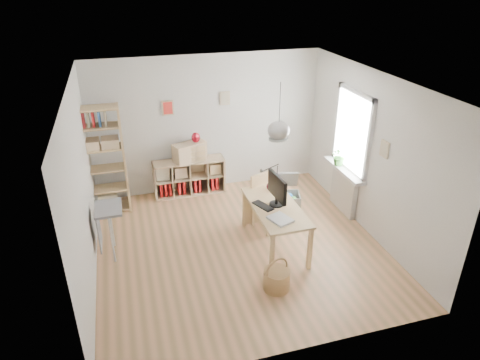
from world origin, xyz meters
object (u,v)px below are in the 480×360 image
object	(u,v)px
tall_bookshelf	(101,157)
storage_chest	(284,197)
desk	(275,211)
chair	(267,198)
drawer_chest	(190,152)
cube_shelf	(188,179)
monitor	(277,189)

from	to	relation	value
tall_bookshelf	storage_chest	distance (m)	3.43
desk	chair	size ratio (longest dim) A/B	1.55
chair	storage_chest	world-z (taller)	chair
chair	drawer_chest	xyz separation A→B (m)	(-1.05, 1.57, 0.35)
desk	chair	bearing A→B (deg)	82.30
cube_shelf	tall_bookshelf	distance (m)	1.77
tall_bookshelf	chair	distance (m)	3.03
cube_shelf	monitor	size ratio (longest dim) A/B	2.40
cube_shelf	monitor	xyz separation A→B (m)	(1.05, -2.20, 0.74)
monitor	drawer_chest	xyz separation A→B (m)	(-0.99, 2.16, -0.13)
desk	storage_chest	xyz separation A→B (m)	(0.63, 1.16, -0.46)
chair	drawer_chest	bearing A→B (deg)	102.42
monitor	tall_bookshelf	bearing A→B (deg)	139.50
monitor	drawer_chest	world-z (taller)	monitor
chair	storage_chest	size ratio (longest dim) A/B	1.24
tall_bookshelf	monitor	size ratio (longest dim) A/B	3.43
cube_shelf	drawer_chest	size ratio (longest dim) A/B	2.22
desk	drawer_chest	size ratio (longest dim) A/B	2.38
cube_shelf	chair	bearing A→B (deg)	-55.49
desk	tall_bookshelf	xyz separation A→B (m)	(-2.59, 1.95, 0.43)
desk	storage_chest	size ratio (longest dim) A/B	1.92
cube_shelf	storage_chest	xyz separation A→B (m)	(1.65, -1.07, -0.10)
tall_bookshelf	chair	bearing A→B (deg)	-26.43
desk	chair	xyz separation A→B (m)	(0.08, 0.62, -0.11)
tall_bookshelf	storage_chest	bearing A→B (deg)	-13.80
chair	storage_chest	distance (m)	0.84
chair	monitor	bearing A→B (deg)	-116.93
desk	drawer_chest	world-z (taller)	drawer_chest
desk	storage_chest	bearing A→B (deg)	61.39
desk	cube_shelf	world-z (taller)	desk
storage_chest	drawer_chest	size ratio (longest dim) A/B	1.24
tall_bookshelf	chair	xyz separation A→B (m)	(2.67, -1.33, -0.54)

